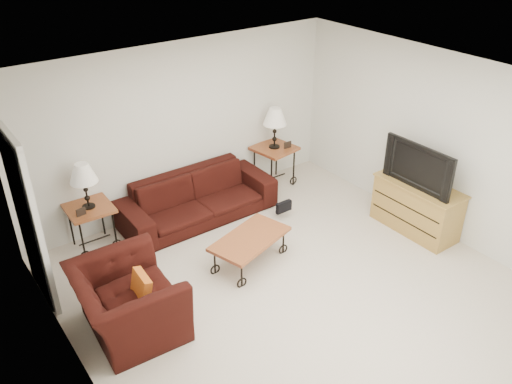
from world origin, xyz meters
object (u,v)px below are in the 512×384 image
(backpack, at_px, (278,200))
(tv_stand, at_px, (416,207))
(side_table_right, at_px, (274,166))
(armchair, at_px, (128,301))
(sofa, at_px, (198,198))
(lamp_right, at_px, (275,128))
(television, at_px, (423,165))
(coffee_table, at_px, (250,250))
(side_table_left, at_px, (92,227))
(lamp_left, at_px, (85,186))

(backpack, bearing_deg, tv_stand, -32.68)
(side_table_right, xyz_separation_m, armchair, (-3.33, -1.73, 0.05))
(tv_stand, relative_size, backpack, 2.45)
(armchair, xyz_separation_m, backpack, (2.78, 0.92, -0.14))
(sofa, distance_m, lamp_right, 1.69)
(tv_stand, height_order, backpack, tv_stand)
(sofa, height_order, television, television)
(armchair, relative_size, television, 1.09)
(television, bearing_deg, coffee_table, -107.42)
(side_table_left, height_order, lamp_left, lamp_left)
(coffee_table, relative_size, tv_stand, 0.87)
(side_table_right, xyz_separation_m, backpack, (-0.55, -0.82, -0.08))
(side_table_left, distance_m, armchair, 1.75)
(tv_stand, bearing_deg, side_table_left, 149.48)
(lamp_right, xyz_separation_m, tv_stand, (0.77, -2.26, -0.63))
(side_table_right, bearing_deg, television, -71.64)
(television, bearing_deg, lamp_right, -161.64)
(sofa, relative_size, lamp_left, 3.64)
(side_table_right, height_order, tv_stand, tv_stand)
(lamp_left, bearing_deg, side_table_right, 0.00)
(side_table_left, bearing_deg, television, -30.65)
(side_table_left, distance_m, television, 4.50)
(side_table_left, bearing_deg, armchair, -98.66)
(tv_stand, distance_m, backpack, 1.97)
(sofa, distance_m, backpack, 1.19)
(lamp_left, relative_size, armchair, 0.53)
(backpack, bearing_deg, lamp_right, 70.84)
(lamp_left, xyz_separation_m, armchair, (-0.26, -1.73, -0.56))
(lamp_right, bearing_deg, backpack, -124.07)
(side_table_right, relative_size, coffee_table, 0.63)
(armchair, distance_m, backpack, 2.93)
(armchair, bearing_deg, tv_stand, -93.96)
(side_table_left, xyz_separation_m, television, (3.82, -2.26, 0.72))
(side_table_left, distance_m, lamp_left, 0.63)
(side_table_left, relative_size, armchair, 0.53)
(sofa, relative_size, television, 2.12)
(sofa, xyz_separation_m, tv_stand, (2.32, -2.08, 0.03))
(sofa, distance_m, side_table_left, 1.53)
(side_table_left, bearing_deg, tv_stand, -30.52)
(tv_stand, bearing_deg, lamp_left, 149.48)
(television, xyz_separation_m, backpack, (-1.30, 1.45, -0.79))
(armchair, bearing_deg, lamp_left, -5.24)
(coffee_table, bearing_deg, lamp_right, 44.17)
(lamp_right, distance_m, television, 2.39)
(side_table_right, xyz_separation_m, television, (0.75, -2.26, 0.70))
(tv_stand, bearing_deg, armchair, 172.61)
(lamp_right, bearing_deg, tv_stand, -71.18)
(side_table_right, height_order, coffee_table, side_table_right)
(armchair, xyz_separation_m, television, (4.08, -0.53, 0.65))
(side_table_right, distance_m, armchair, 3.76)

